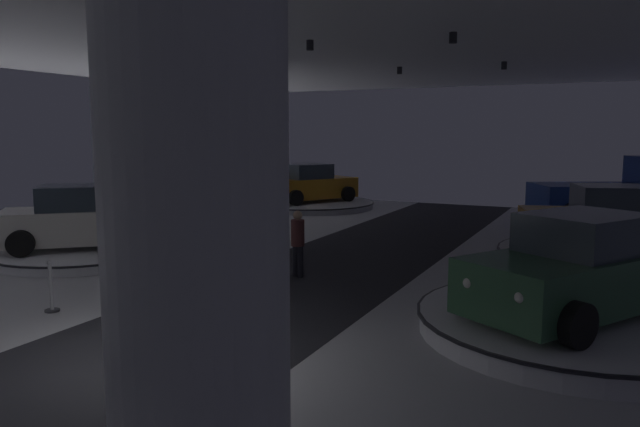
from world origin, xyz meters
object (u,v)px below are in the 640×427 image
object	(u,v)px
column_left	(256,154)
display_car_far_right	(609,222)
display_platform_deep_right	(610,226)
display_car_deep_left	(309,185)
display_platform_deep_left	(310,204)
display_platform_far_right	(606,257)
display_platform_mid_left	(85,251)
column_right	(196,223)
pickup_truck_deep_right	(621,196)
display_car_mid_left	(82,219)
display_car_mid_right	(579,270)
visitor_walking_near	(298,239)
display_platform_mid_right	(575,324)

from	to	relation	value
column_left	display_car_far_right	xyz separation A→B (m)	(9.81, 1.29, -1.62)
display_platform_deep_right	display_car_deep_left	bearing A→B (deg)	175.20
display_platform_deep_left	display_car_deep_left	size ratio (longest dim) A/B	1.28
display_platform_far_right	display_platform_mid_left	bearing A→B (deg)	-158.40
display_platform_deep_left	column_left	bearing A→B (deg)	-73.74
column_right	column_left	size ratio (longest dim) A/B	1.00
pickup_truck_deep_right	display_platform_deep_left	xyz separation A→B (m)	(-12.63, 0.91, -1.05)
column_left	display_platform_deep_left	xyz separation A→B (m)	(-2.52, 8.63, -2.59)
pickup_truck_deep_right	display_platform_deep_left	size ratio (longest dim) A/B	0.97
display_car_mid_left	display_car_deep_left	bearing A→B (deg)	87.03
column_right	display_platform_deep_left	size ratio (longest dim) A/B	0.95
column_right	display_platform_deep_right	size ratio (longest dim) A/B	0.97
display_platform_far_right	display_car_mid_right	world-z (taller)	display_car_mid_right
display_platform_deep_right	visitor_walking_near	bearing A→B (deg)	-121.31
column_left	display_car_mid_left	world-z (taller)	column_left
display_platform_deep_right	display_car_deep_left	world-z (taller)	display_car_deep_left
display_platform_mid_right	visitor_walking_near	world-z (taller)	visitor_walking_near
display_car_far_right	display_car_mid_left	bearing A→B (deg)	-158.37
column_left	pickup_truck_deep_right	world-z (taller)	column_left
display_car_mid_left	display_platform_mid_right	bearing A→B (deg)	-5.02
display_car_deep_left	display_car_mid_left	xyz separation A→B (m)	(-0.65, -12.46, -0.00)
column_right	display_platform_mid_right	size ratio (longest dim) A/B	1.04
pickup_truck_deep_right	display_car_mid_right	bearing A→B (deg)	-93.23
pickup_truck_deep_right	display_car_mid_right	size ratio (longest dim) A/B	1.25
display_platform_mid_left	display_platform_deep_left	bearing A→B (deg)	87.07
column_right	display_platform_deep_left	xyz separation A→B (m)	(-9.57, 20.78, -2.59)
display_platform_deep_right	column_left	bearing A→B (deg)	-142.44
visitor_walking_near	display_platform_deep_left	bearing A→B (deg)	115.59
display_car_mid_left	display_car_far_right	world-z (taller)	display_car_far_right
column_right	display_platform_deep_right	bearing A→B (deg)	81.98
pickup_truck_deep_right	display_car_mid_left	world-z (taller)	pickup_truck_deep_right
display_car_mid_left	display_platform_deep_left	bearing A→B (deg)	86.97
pickup_truck_deep_right	display_platform_mid_right	distance (m)	12.74
pickup_truck_deep_right	display_platform_mid_right	size ratio (longest dim) A/B	1.07
display_platform_deep_left	display_car_mid_right	world-z (taller)	display_car_mid_right
display_platform_mid_left	column_right	bearing A→B (deg)	-39.14
display_platform_deep_right	display_car_mid_left	bearing A→B (deg)	-138.71
display_car_mid_left	display_car_mid_right	bearing A→B (deg)	-4.89
pickup_truck_deep_right	display_car_mid_left	size ratio (longest dim) A/B	1.31
display_car_mid_right	display_car_mid_left	bearing A→B (deg)	175.11
column_right	display_platform_mid_left	world-z (taller)	column_right
display_platform_deep_left	display_platform_mid_right	size ratio (longest dim) A/B	1.10
display_car_mid_right	visitor_walking_near	distance (m)	6.40
pickup_truck_deep_right	display_car_mid_right	xyz separation A→B (m)	(-0.71, -12.65, -0.08)
display_platform_deep_right	display_car_far_right	distance (m)	6.35
pickup_truck_deep_right	display_platform_deep_left	world-z (taller)	pickup_truck_deep_right
display_car_mid_left	display_platform_mid_right	size ratio (longest dim) A/B	0.82
column_right	visitor_walking_near	world-z (taller)	column_right
column_right	display_car_far_right	size ratio (longest dim) A/B	1.21
display_car_deep_left	column_right	bearing A→B (deg)	-65.21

